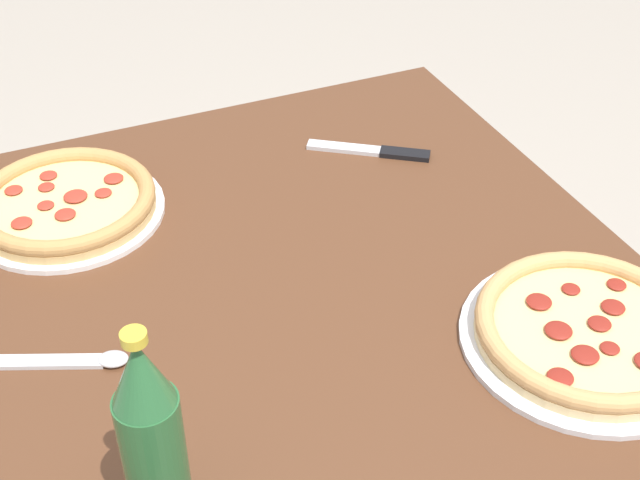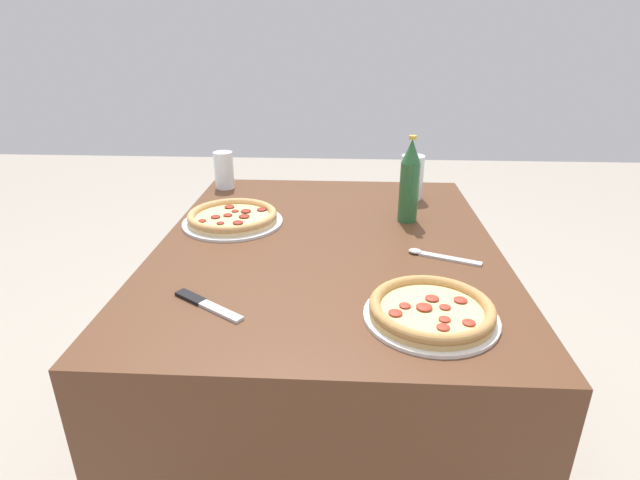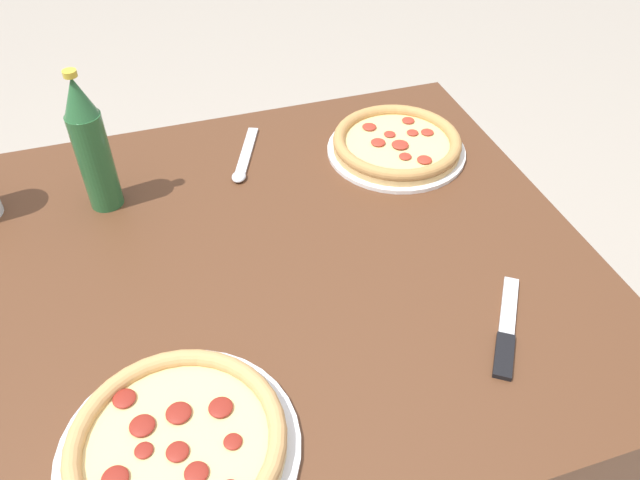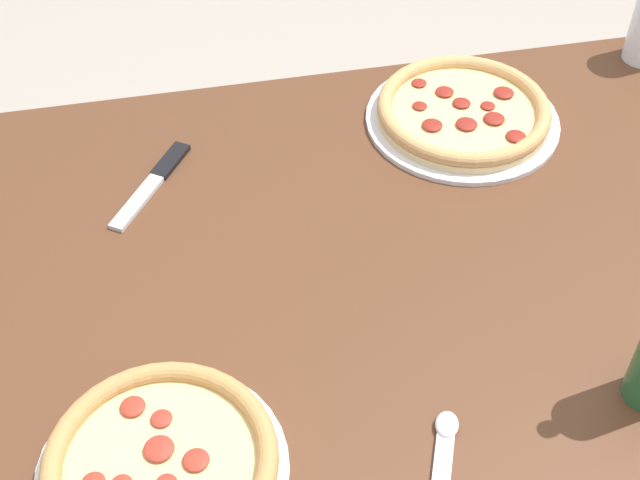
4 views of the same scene
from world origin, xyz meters
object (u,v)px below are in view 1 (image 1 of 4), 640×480
object	(u,v)px
pizza_margherita	(66,203)
spoon	(65,361)
beer_bottle	(153,446)
knife	(374,151)
pizza_veggie	(588,331)

from	to	relation	value
pizza_margherita	spoon	world-z (taller)	pizza_margherita
beer_bottle	knife	size ratio (longest dim) A/B	1.50
pizza_veggie	pizza_margherita	bearing A→B (deg)	45.59
pizza_veggie	knife	bearing A→B (deg)	5.29
pizza_margherita	beer_bottle	size ratio (longest dim) A/B	1.05
pizza_margherita	knife	world-z (taller)	pizza_margherita
beer_bottle	spoon	bearing A→B (deg)	10.47
pizza_margherita	beer_bottle	bearing A→B (deg)	178.94
pizza_veggie	beer_bottle	xyz separation A→B (m)	(-0.05, 0.52, 0.10)
beer_bottle	knife	bearing A→B (deg)	-42.16
spoon	beer_bottle	bearing A→B (deg)	-169.53
pizza_veggie	spoon	size ratio (longest dim) A/B	1.64
pizza_margherita	knife	xyz separation A→B (m)	(-0.03, -0.47, -0.02)
pizza_veggie	knife	size ratio (longest dim) A/B	1.74
knife	spoon	size ratio (longest dim) A/B	0.95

